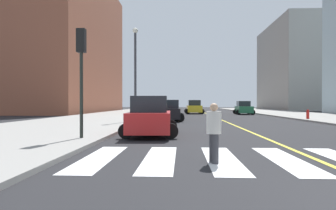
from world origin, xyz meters
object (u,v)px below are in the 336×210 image
(car_black_second, at_px, (170,111))
(traffic_light_far_corner, at_px, (81,61))
(car_red_fourth, at_px, (150,117))
(street_lamp, at_px, (135,66))
(car_yellow_nearest, at_px, (194,107))
(car_green_third, at_px, (244,108))
(fire_hydrant, at_px, (308,114))
(pedestrian_crossing, at_px, (214,130))

(car_black_second, bearing_deg, traffic_light_far_corner, -103.07)
(car_red_fourth, xyz_separation_m, street_lamp, (-2.31, 9.10, 3.79))
(car_yellow_nearest, height_order, street_lamp, street_lamp)
(street_lamp, bearing_deg, car_yellow_nearest, 73.48)
(traffic_light_far_corner, bearing_deg, car_green_third, 65.25)
(car_yellow_nearest, distance_m, car_green_third, 7.38)
(car_yellow_nearest, relative_size, fire_hydrant, 5.32)
(car_green_third, xyz_separation_m, street_lamp, (-12.85, -17.37, 3.81))
(traffic_light_far_corner, height_order, fire_hydrant, traffic_light_far_corner)
(pedestrian_crossing, bearing_deg, car_red_fourth, 4.08)
(car_green_third, distance_m, car_red_fourth, 28.49)
(car_yellow_nearest, xyz_separation_m, street_lamp, (-5.80, -19.54, 3.73))
(car_yellow_nearest, bearing_deg, traffic_light_far_corner, -102.99)
(car_yellow_nearest, height_order, car_green_third, car_yellow_nearest)
(fire_hydrant, bearing_deg, car_green_third, 102.13)
(car_black_second, xyz_separation_m, car_green_third, (10.05, 15.22, 0.01))
(car_red_fourth, xyz_separation_m, fire_hydrant, (13.47, 12.82, -0.34))
(street_lamp, bearing_deg, traffic_light_far_corner, -91.91)
(fire_hydrant, bearing_deg, car_red_fourth, -136.43)
(car_red_fourth, bearing_deg, car_black_second, 85.26)
(car_black_second, xyz_separation_m, traffic_light_far_corner, (-3.18, -13.47, 2.51))
(car_yellow_nearest, bearing_deg, car_green_third, -18.77)
(car_black_second, distance_m, car_red_fourth, 11.26)
(car_black_second, distance_m, street_lamp, 5.20)
(fire_hydrant, distance_m, street_lamp, 16.74)
(car_black_second, relative_size, street_lamp, 0.55)
(fire_hydrant, relative_size, street_lamp, 0.11)
(car_green_third, relative_size, traffic_light_far_corner, 0.95)
(pedestrian_crossing, bearing_deg, traffic_light_far_corner, 34.74)
(fire_hydrant, bearing_deg, car_yellow_nearest, 122.26)
(car_red_fourth, bearing_deg, traffic_light_far_corner, -142.69)
(pedestrian_crossing, bearing_deg, fire_hydrant, -47.42)
(car_black_second, height_order, pedestrian_crossing, car_black_second)
(pedestrian_crossing, bearing_deg, car_green_third, -31.22)
(car_yellow_nearest, xyz_separation_m, traffic_light_far_corner, (-6.17, -30.86, 2.43))
(traffic_light_far_corner, height_order, street_lamp, street_lamp)
(car_green_third, bearing_deg, street_lamp, 55.85)
(car_yellow_nearest, distance_m, car_black_second, 17.65)
(car_green_third, height_order, street_lamp, street_lamp)
(car_green_third, bearing_deg, pedestrian_crossing, 78.40)
(car_green_third, xyz_separation_m, traffic_light_far_corner, (-13.23, -28.69, 2.50))
(traffic_light_far_corner, bearing_deg, car_red_fourth, 39.55)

